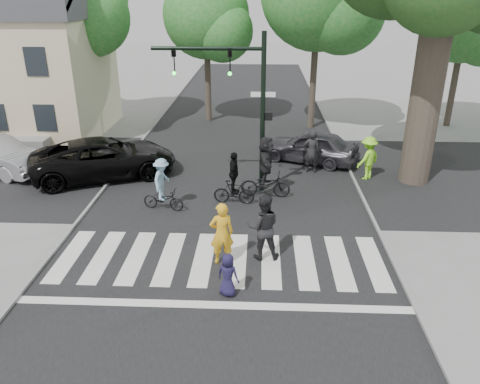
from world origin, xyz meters
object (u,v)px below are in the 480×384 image
at_px(pedestrian_woman, 222,233).
at_px(cyclist_right, 266,170).
at_px(traffic_signal, 240,91).
at_px(cyclist_left, 163,188).
at_px(pedestrian_child, 228,275).
at_px(pedestrian_adult, 263,227).
at_px(cyclist_mid, 234,183).
at_px(car_suv, 104,158).
at_px(car_grey, 310,146).

bearing_deg(pedestrian_woman, cyclist_right, -118.18).
bearing_deg(traffic_signal, cyclist_left, -144.45).
relative_size(pedestrian_child, pedestrian_adult, 0.59).
distance_m(traffic_signal, pedestrian_woman, 6.13).
height_order(traffic_signal, cyclist_right, traffic_signal).
xyz_separation_m(traffic_signal, cyclist_right, (1.00, -0.57, -2.84)).
xyz_separation_m(cyclist_mid, car_suv, (-5.58, 2.47, 0.00)).
relative_size(traffic_signal, cyclist_mid, 3.02).
xyz_separation_m(pedestrian_adult, car_suv, (-6.65, 6.24, -0.19)).
bearing_deg(car_suv, pedestrian_child, -166.88).
relative_size(cyclist_right, car_grey, 0.55).
distance_m(traffic_signal, pedestrian_child, 7.68).
bearing_deg(car_suv, cyclist_mid, -135.99).
bearing_deg(car_suv, car_grey, -97.84).
xyz_separation_m(pedestrian_child, cyclist_right, (1.00, 6.36, 0.46)).
height_order(pedestrian_woman, cyclist_right, cyclist_right).
distance_m(traffic_signal, pedestrian_adult, 5.87).
height_order(cyclist_left, cyclist_right, cyclist_right).
distance_m(pedestrian_woman, car_suv, 8.55).
relative_size(cyclist_mid, car_grey, 0.46).
distance_m(pedestrian_woman, pedestrian_adult, 1.23).
bearing_deg(pedestrian_child, pedestrian_woman, -58.52).
height_order(pedestrian_adult, cyclist_left, pedestrian_adult).
relative_size(cyclist_left, car_suv, 0.33).
relative_size(pedestrian_adult, cyclist_left, 1.04).
distance_m(cyclist_left, cyclist_mid, 2.58).
relative_size(pedestrian_woman, car_suv, 0.32).
height_order(cyclist_right, car_grey, cyclist_right).
height_order(pedestrian_woman, car_grey, pedestrian_woman).
relative_size(pedestrian_child, cyclist_mid, 0.60).
xyz_separation_m(pedestrian_woman, cyclist_mid, (0.12, 4.10, -0.13)).
relative_size(cyclist_left, cyclist_right, 0.81).
distance_m(pedestrian_child, cyclist_right, 6.45).
bearing_deg(pedestrian_adult, pedestrian_woman, 12.79).
height_order(pedestrian_woman, pedestrian_child, pedestrian_woman).
height_order(pedestrian_woman, cyclist_left, cyclist_left).
bearing_deg(pedestrian_woman, pedestrian_child, 86.86).
distance_m(pedestrian_child, pedestrian_adult, 2.14).
relative_size(pedestrian_woman, pedestrian_adult, 0.94).
bearing_deg(traffic_signal, cyclist_right, -29.75).
bearing_deg(cyclist_left, cyclist_mid, 14.35).
bearing_deg(cyclist_left, traffic_signal, 35.55).
bearing_deg(pedestrian_child, cyclist_right, -77.56).
height_order(pedestrian_child, cyclist_left, cyclist_left).
xyz_separation_m(pedestrian_child, car_suv, (-5.75, 8.14, 0.22)).
relative_size(traffic_signal, pedestrian_woman, 3.16).
distance_m(pedestrian_adult, cyclist_right, 4.46).
relative_size(traffic_signal, pedestrian_child, 5.01).
distance_m(pedestrian_child, car_suv, 9.97).
height_order(cyclist_mid, car_grey, cyclist_mid).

